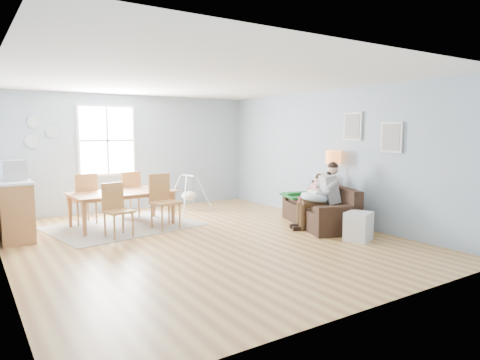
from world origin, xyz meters
TOP-DOWN VIEW (x-y plane):
  - room at (0.00, 0.00)m, footprint 8.40×9.40m
  - window at (-0.60, 3.46)m, footprint 1.32×0.08m
  - pictures at (2.97, -1.05)m, footprint 0.05×1.34m
  - wall_plates at (-2.00, 3.47)m, footprint 0.67×0.02m
  - sofa at (2.50, -0.27)m, footprint 1.47×2.14m
  - green_throw at (2.66, 0.37)m, footprint 1.09×0.99m
  - beige_pillow at (2.87, 0.14)m, footprint 0.34×0.50m
  - father at (2.29, -0.49)m, footprint 0.96×0.71m
  - nursing_pillow at (2.15, -0.44)m, footprint 0.65×0.63m
  - infant at (2.16, -0.41)m, footprint 0.16×0.35m
  - toddler at (2.50, -0.07)m, footprint 0.55×0.37m
  - floor_lamp at (2.80, -0.27)m, footprint 0.30×0.30m
  - storage_cube at (2.21, -1.48)m, footprint 0.55×0.52m
  - rug at (-0.81, 1.79)m, footprint 3.00×2.48m
  - dining_table at (-0.81, 1.79)m, footprint 2.01×1.21m
  - chair_sw at (-1.17, 1.05)m, footprint 0.50×0.50m
  - chair_se at (-0.21, 1.23)m, footprint 0.53×0.53m
  - chair_nw at (-1.40, 2.36)m, footprint 0.54×0.54m
  - chair_ne at (-0.44, 2.52)m, footprint 0.53×0.53m
  - counter at (-2.70, 2.13)m, footprint 0.57×1.85m
  - monitor at (-2.68, 1.78)m, footprint 0.40×0.38m
  - baby_swing at (1.00, 2.57)m, footprint 0.91×0.92m

SIDE VIEW (x-z plane):
  - rug at x=-0.81m, z-range 0.00..0.01m
  - storage_cube at x=2.21m, z-range 0.00..0.49m
  - sofa at x=2.50m, z-range -0.12..0.68m
  - dining_table at x=-0.81m, z-range 0.00..0.68m
  - baby_swing at x=1.00m, z-range -0.04..0.80m
  - green_throw at x=2.66m, z-range 0.49..0.53m
  - counter at x=-2.70m, z-range 0.01..1.04m
  - chair_sw at x=-1.17m, z-range 0.07..1.02m
  - chair_ne at x=-0.44m, z-range 0.08..1.09m
  - chair_nw at x=-1.40m, z-range 0.08..1.11m
  - chair_se at x=-0.21m, z-range 0.08..1.13m
  - nursing_pillow at x=2.15m, z-range 0.51..0.73m
  - toddler at x=2.50m, z-range 0.27..1.08m
  - father at x=2.29m, z-range 0.04..1.33m
  - infant at x=2.16m, z-range 0.63..0.76m
  - beige_pillow at x=2.87m, z-range 0.49..0.98m
  - monitor at x=-2.68m, z-range 1.03..1.37m
  - floor_lamp at x=2.80m, z-range 0.48..1.96m
  - window at x=-0.60m, z-range 0.84..2.46m
  - wall_plates at x=-2.00m, z-range 1.50..2.16m
  - pictures at x=2.97m, z-range 1.48..2.22m
  - room at x=0.00m, z-range 0.47..4.37m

